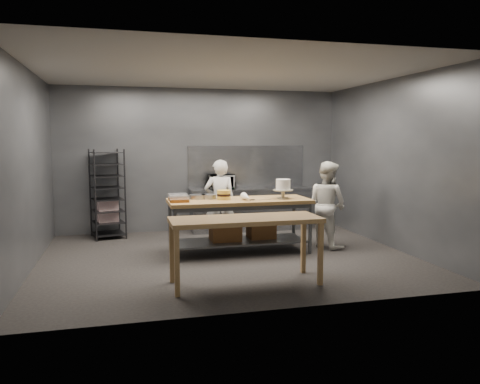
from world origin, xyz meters
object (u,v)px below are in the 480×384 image
at_px(work_table, 240,219).
at_px(chef_behind, 220,202).
at_px(frosted_cake_stand, 283,186).
at_px(near_counter, 245,224).
at_px(chef_right, 327,204).
at_px(layer_cake, 224,195).
at_px(speed_rack, 107,195).
at_px(microwave, 222,182).

relative_size(work_table, chef_behind, 1.53).
distance_m(work_table, frosted_cake_stand, 0.93).
bearing_deg(near_counter, work_table, 78.13).
height_order(chef_right, layer_cake, chef_right).
relative_size(speed_rack, chef_behind, 1.12).
bearing_deg(chef_right, chef_behind, 43.96).
relative_size(chef_behind, frosted_cake_stand, 4.60).
relative_size(near_counter, microwave, 3.69).
height_order(speed_rack, layer_cake, speed_rack).
distance_m(speed_rack, chef_right, 4.26).
distance_m(near_counter, chef_behind, 2.52).
bearing_deg(microwave, chef_right, -51.34).
xyz_separation_m(speed_rack, frosted_cake_stand, (2.96, -1.95, 0.28)).
relative_size(microwave, layer_cake, 2.34).
distance_m(chef_behind, layer_cake, 0.78).
bearing_deg(layer_cake, microwave, 79.03).
bearing_deg(chef_behind, frosted_cake_stand, 143.93).
relative_size(work_table, near_counter, 1.20).
bearing_deg(near_counter, frosted_cake_stand, 55.88).
height_order(work_table, chef_right, chef_right).
height_order(near_counter, chef_right, chef_right).
bearing_deg(layer_cake, near_counter, -92.92).
bearing_deg(chef_behind, chef_right, 164.60).
xyz_separation_m(speed_rack, chef_behind, (2.03, -1.06, -0.07)).
bearing_deg(microwave, speed_rack, -178.02).
bearing_deg(chef_behind, speed_rack, -20.02).
height_order(microwave, layer_cake, microwave).
bearing_deg(microwave, chef_behind, -103.78).
distance_m(near_counter, layer_cake, 1.78).
height_order(chef_behind, layer_cake, chef_behind).
relative_size(chef_behind, microwave, 2.89).
xyz_separation_m(chef_right, layer_cake, (-1.90, 0.02, 0.23)).
bearing_deg(near_counter, layer_cake, 87.08).
xyz_separation_m(near_counter, frosted_cake_stand, (1.10, 1.63, 0.32)).
bearing_deg(chef_right, frosted_cake_stand, 74.46).
distance_m(work_table, near_counter, 1.81).
height_order(work_table, microwave, microwave).
bearing_deg(frosted_cake_stand, speed_rack, 146.66).
distance_m(speed_rack, layer_cake, 2.66).
height_order(work_table, frosted_cake_stand, frosted_cake_stand).
height_order(speed_rack, microwave, speed_rack).
bearing_deg(chef_right, speed_rack, 41.47).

